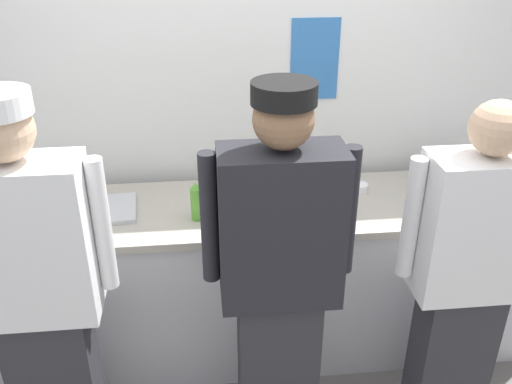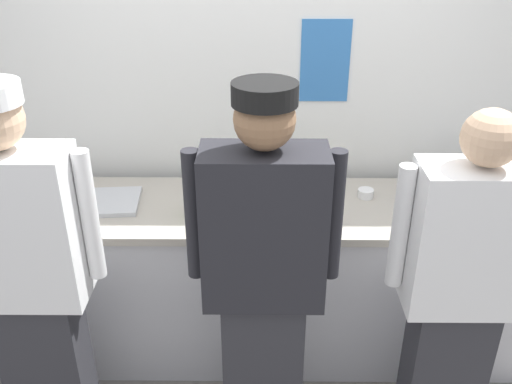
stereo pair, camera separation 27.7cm
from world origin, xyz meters
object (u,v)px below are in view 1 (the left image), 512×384
mixing_bowl_steel (450,181)px  ramekin_red_sauce (17,204)px  ramekin_yellow_sauce (360,187)px  chef_near_left (37,291)px  chef_far_right (467,275)px  ramekin_green_sauce (205,198)px  squeeze_bottle_secondary (196,202)px  deli_cup (446,206)px  chef_center (280,275)px  squeeze_bottle_primary (305,171)px  ramekin_orange_sauce (240,189)px  plate_stack_front (243,207)px  sheet_tray (81,212)px

mixing_bowl_steel → ramekin_red_sauce: (-2.25, 0.05, -0.04)m
ramekin_yellow_sauce → ramekin_red_sauce: 1.78m
chef_near_left → ramekin_red_sauce: size_ratio=16.69×
chef_far_right → ramekin_green_sauce: (-1.10, 0.71, 0.06)m
chef_near_left → ramekin_green_sauce: (0.68, 0.71, 0.00)m
squeeze_bottle_secondary → ramekin_green_sauce: (0.04, 0.18, -0.08)m
chef_far_right → deli_cup: (0.09, 0.46, 0.08)m
ramekin_red_sauce → deli_cup: 2.15m
squeeze_bottle_secondary → ramekin_yellow_sauce: size_ratio=2.44×
chef_near_left → mixing_bowl_steel: (1.98, 0.69, 0.05)m
chef_center → squeeze_bottle_primary: chef_center is taller
chef_near_left → ramekin_orange_sauce: size_ratio=19.86×
plate_stack_front → squeeze_bottle_primary: (0.36, 0.26, 0.06)m
plate_stack_front → deli_cup: 1.01m
chef_far_right → ramekin_orange_sauce: (-0.91, 0.77, 0.07)m
sheet_tray → ramekin_green_sauce: 0.62m
ramekin_green_sauce → mixing_bowl_steel: bearing=-1.2°
squeeze_bottle_primary → ramekin_green_sauce: size_ratio=2.44×
chef_near_left → sheet_tray: size_ratio=3.24×
chef_near_left → ramekin_yellow_sauce: chef_near_left is taller
ramekin_orange_sauce → mixing_bowl_steel: bearing=-4.7°
squeeze_bottle_secondary → ramekin_red_sauce: bearing=167.4°
plate_stack_front → deli_cup: same height
mixing_bowl_steel → deli_cup: size_ratio=3.93×
plate_stack_front → deli_cup: bearing=-5.4°
mixing_bowl_steel → ramekin_green_sauce: (-1.30, 0.03, -0.04)m
chef_near_left → deli_cup: 1.92m
ramekin_yellow_sauce → ramekin_red_sauce: ramekin_yellow_sauce is taller
plate_stack_front → deli_cup: (1.00, -0.09, -0.00)m
plate_stack_front → ramekin_red_sauce: (-1.13, 0.18, -0.02)m
squeeze_bottle_primary → squeeze_bottle_secondary: squeeze_bottle_primary is taller
ramekin_orange_sauce → ramekin_yellow_sauce: 0.64m
squeeze_bottle_primary → ramekin_orange_sauce: squeeze_bottle_primary is taller
sheet_tray → ramekin_red_sauce: (-0.33, 0.10, 0.01)m
chef_near_left → ramekin_orange_sauce: (0.86, 0.78, 0.01)m
sheet_tray → deli_cup: size_ratio=5.98×
ramekin_red_sauce → chef_far_right: bearing=-19.6°
deli_cup → ramekin_yellow_sauce: bearing=142.4°
plate_stack_front → ramekin_green_sauce: (-0.18, 0.16, -0.02)m
chef_center → plate_stack_front: chef_center is taller
chef_far_right → mixing_bowl_steel: size_ratio=4.68×
plate_stack_front → mixing_bowl_steel: size_ratio=0.55×
plate_stack_front → ramekin_orange_sauce: plate_stack_front is taller
ramekin_orange_sauce → ramekin_red_sauce: bearing=-177.9°
chef_center → squeeze_bottle_primary: 0.85m
deli_cup → plate_stack_front: bearing=174.6°
chef_center → ramekin_orange_sauce: 0.78m
ramekin_green_sauce → ramekin_red_sauce: 0.95m
chef_center → deli_cup: chef_center is taller
ramekin_green_sauce → plate_stack_front: bearing=-40.4°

